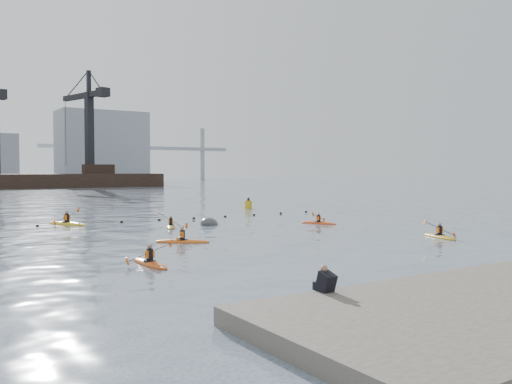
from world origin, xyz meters
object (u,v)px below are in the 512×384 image
Objects in this scene: kayaker_0 at (150,263)px; kayaker_5 at (67,223)px; kayaker_2 at (182,241)px; kayaker_3 at (171,226)px; mooring_buoy at (209,224)px; kayaker_1 at (440,236)px; nav_buoy at (248,204)px; kayaker_4 at (319,223)px.

kayaker_5 is at bearing 83.61° from kayaker_0.
kayaker_0 is 7.03m from kayaker_2.
mooring_buoy is (3.17, 0.25, -0.09)m from kayaker_3.
mooring_buoy is (10.02, 13.70, -0.10)m from kayaker_0.
kayaker_1 is 17.82m from kayaker_3.
kayaker_5 is at bearing 160.35° from kayaker_3.
kayaker_1 reaches higher than kayaker_2.
kayaker_3 is 2.04× the size of nav_buoy.
kayaker_1 is at bearing 70.25° from kayaker_4.
kayaker_1 is at bearing -96.80° from nav_buoy.
kayaker_3 is at bearing -44.00° from kayaker_4.
kayaker_3 is (6.86, 13.45, -0.01)m from kayaker_0.
mooring_buoy is at bearing 30.06° from kayaker_3.
nav_buoy is (21.06, 26.06, 0.32)m from kayaker_0.
kayaker_5 reaches higher than kayaker_3.
kayaker_4 is at bearing 26.77° from kayaker_0.
mooring_buoy is at bearing 50.88° from kayaker_0.
nav_buoy is at bearing -1.00° from kayaker_2.
mooring_buoy is (-7.07, 3.95, -0.09)m from kayaker_4.
kayaker_3 is at bearing 146.06° from kayaker_1.
kayaker_0 is 0.91× the size of kayaker_5.
kayaker_3 is 0.99× the size of kayaker_4.
kayaker_2 reaches higher than mooring_buoy.
kayaker_4 reaches higher than mooring_buoy.
kayaker_2 is 0.99× the size of kayaker_3.
nav_buoy is (3.17, 26.60, 0.32)m from kayaker_1.
kayaker_4 is at bearing 112.19° from kayaker_1.
kayaker_2 is (-13.75, 6.22, -0.00)m from kayaker_1.
kayaker_1 is at bearing -4.66° from kayaker_0.
kayaker_2 is at bearing -129.71° from nav_buoy.
kayaker_2 is at bearing -126.28° from mooring_buoy.
kayaker_5 is (-16.73, 19.72, 0.01)m from kayaker_1.
kayaker_0 is at bearing -163.93° from kayaker_1.
mooring_buoy is 1.46× the size of nav_buoy.
mooring_buoy is (5.89, 8.02, -0.09)m from kayaker_2.
nav_buoy reaches higher than kayaker_0.
kayaker_1 is 26.79m from nav_buoy.
kayaker_2 is at bearing 173.45° from kayaker_1.
kayaker_1 is 1.12× the size of kayaker_4.
nav_buoy is (14.21, 12.61, 0.33)m from kayaker_3.
kayaker_3 is 0.81× the size of kayaker_5.
kayaker_5 reaches higher than kayaker_0.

